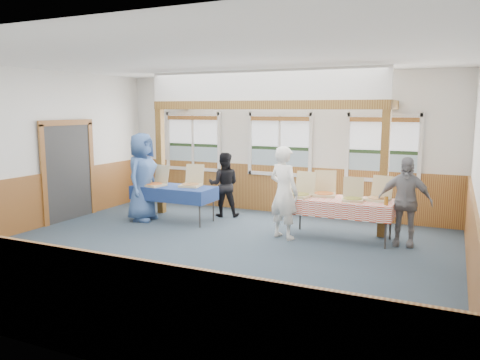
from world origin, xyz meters
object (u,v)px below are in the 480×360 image
table_left (174,189)px  man_blue (142,177)px  table_right (340,202)px  woman_black (224,185)px  woman_white (284,192)px  person_grey (405,201)px

table_left → man_blue: man_blue is taller
table_right → man_blue: bearing=-157.3°
table_right → man_blue: 4.26m
table_left → woman_black: woman_black is taller
table_right → woman_white: bearing=-138.8°
table_left → person_grey: 4.72m
table_right → woman_white: (-0.97, -0.41, 0.17)m
table_right → person_grey: 1.13m
woman_white → woman_black: woman_white is taller
table_left → person_grey: bearing=-21.2°
man_blue → woman_white: bearing=-98.3°
man_blue → woman_black: bearing=-59.7°
table_right → woman_black: (-2.80, 0.76, 0.02)m
man_blue → table_right: bearing=-92.5°
table_left → woman_white: bearing=-29.7°
woman_black → man_blue: size_ratio=0.76×
table_left → woman_white: (2.62, -0.32, 0.17)m
table_left → person_grey: person_grey is taller
woman_white → woman_black: bearing=-11.1°
woman_black → table_right: bearing=142.9°
woman_white → man_blue: (-3.27, 0.08, 0.08)m
table_right → man_blue: man_blue is taller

